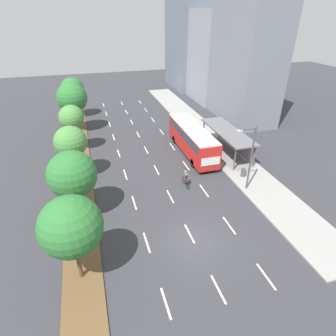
{
  "coord_description": "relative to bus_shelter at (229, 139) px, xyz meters",
  "views": [
    {
      "loc": [
        -6.43,
        -14.82,
        15.59
      ],
      "look_at": [
        0.76,
        9.64,
        1.2
      ],
      "focal_mm": 30.01,
      "sensor_mm": 36.0,
      "label": 1
    }
  ],
  "objects": [
    {
      "name": "building_mid_right",
      "position": [
        9.78,
        25.14,
        6.04
      ],
      "size": [
        10.8,
        14.87,
        15.81
      ],
      "primitive_type": "cube",
      "color": "#8E939E",
      "rests_on": "ground"
    },
    {
      "name": "median_tree_nearest",
      "position": [
        -17.88,
        -14.19,
        2.53
      ],
      "size": [
        3.86,
        3.86,
        6.22
      ],
      "color": "brown",
      "rests_on": "median_strip"
    },
    {
      "name": "cyclist",
      "position": [
        -7.51,
        -5.59,
        -1.08
      ],
      "size": [
        0.46,
        1.82,
        1.71
      ],
      "color": "black",
      "rests_on": "ground"
    },
    {
      "name": "median_tree_second",
      "position": [
        -17.88,
        -7.52,
        2.29
      ],
      "size": [
        3.96,
        3.96,
        6.02
      ],
      "color": "brown",
      "rests_on": "median_strip"
    },
    {
      "name": "median_tree_fifth",
      "position": [
        -17.82,
        12.48,
        3.16
      ],
      "size": [
        4.13,
        4.13,
        6.99
      ],
      "color": "brown",
      "rests_on": "median_strip"
    },
    {
      "name": "median_tree_farthest",
      "position": [
        -17.88,
        19.15,
        2.75
      ],
      "size": [
        3.65,
        3.65,
        6.34
      ],
      "color": "brown",
      "rests_on": "median_strip"
    },
    {
      "name": "bus_shelter",
      "position": [
        0.0,
        0.0,
        0.0
      ],
      "size": [
        2.9,
        9.56,
        2.86
      ],
      "color": "gray",
      "rests_on": "sidewalk_right"
    },
    {
      "name": "median_tree_fourth",
      "position": [
        -17.96,
        5.81,
        2.57
      ],
      "size": [
        2.96,
        2.96,
        5.82
      ],
      "color": "brown",
      "rests_on": "median_strip"
    },
    {
      "name": "ground_plane",
      "position": [
        -9.53,
        -13.23,
        -1.87
      ],
      "size": [
        140.0,
        140.0,
        0.0
      ],
      "primitive_type": "plane",
      "color": "#38383D"
    },
    {
      "name": "median_tree_third",
      "position": [
        -18.06,
        -0.85,
        2.28
      ],
      "size": [
        3.24,
        3.24,
        5.67
      ],
      "color": "brown",
      "rests_on": "median_strip"
    },
    {
      "name": "lane_divider_left",
      "position": [
        -13.03,
        3.74,
        -1.86
      ],
      "size": [
        0.14,
        44.95,
        0.01
      ],
      "color": "white",
      "rests_on": "ground"
    },
    {
      "name": "building_near_right",
      "position": [
        7.78,
        11.49,
        9.84
      ],
      "size": [
        6.31,
        12.69,
        23.42
      ],
      "primitive_type": "cube",
      "color": "gray",
      "rests_on": "ground"
    },
    {
      "name": "sidewalk_right",
      "position": [
        -0.28,
        6.77,
        -1.79
      ],
      "size": [
        4.5,
        52.0,
        0.15
      ],
      "primitive_type": "cube",
      "color": "#9E9E99",
      "rests_on": "ground"
    },
    {
      "name": "lane_divider_center",
      "position": [
        -9.53,
        3.74,
        -1.86
      ],
      "size": [
        0.14,
        44.95,
        0.01
      ],
      "color": "white",
      "rests_on": "ground"
    },
    {
      "name": "building_far_right",
      "position": [
        8.44,
        34.03,
        7.66
      ],
      "size": [
        10.12,
        12.59,
        19.06
      ],
      "primitive_type": "cube",
      "color": "slate",
      "rests_on": "ground"
    },
    {
      "name": "streetlight",
      "position": [
        -2.11,
        -7.9,
        2.02
      ],
      "size": [
        1.91,
        0.24,
        6.5
      ],
      "color": "#4C4C51",
      "rests_on": "sidewalk_right"
    },
    {
      "name": "median_strip",
      "position": [
        -17.83,
        6.77,
        -1.81
      ],
      "size": [
        2.6,
        52.0,
        0.12
      ],
      "primitive_type": "cube",
      "color": "brown",
      "rests_on": "ground"
    },
    {
      "name": "lane_divider_right",
      "position": [
        -6.03,
        3.74,
        -1.86
      ],
      "size": [
        0.14,
        44.95,
        0.01
      ],
      "color": "white",
      "rests_on": "ground"
    },
    {
      "name": "bus",
      "position": [
        -4.28,
        1.35,
        0.2
      ],
      "size": [
        2.54,
        11.29,
        3.37
      ],
      "color": "red",
      "rests_on": "ground"
    },
    {
      "name": "trash_bin",
      "position": [
        -1.08,
        -5.73,
        -1.29
      ],
      "size": [
        0.52,
        0.52,
        0.85
      ],
      "primitive_type": "cylinder",
      "color": "#4C4C51",
      "rests_on": "sidewalk_right"
    }
  ]
}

